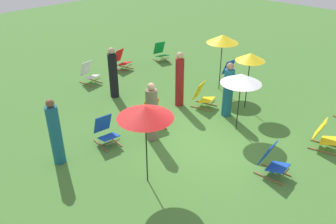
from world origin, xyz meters
name	(u,v)px	position (x,y,z in m)	size (l,w,h in m)	color
ground_plane	(199,142)	(0.00, 0.00, 0.00)	(40.00, 40.00, 0.00)	#477A33
deckchair_0	(203,96)	(1.76, 1.30, 0.37)	(0.65, 0.86, 0.83)	olive
deckchair_1	(89,74)	(0.34, 5.67, 0.37)	(0.57, 0.82, 0.83)	olive
deckchair_2	(161,53)	(3.97, 5.42, 0.37)	(0.67, 0.86, 0.83)	olive
deckchair_3	(106,131)	(-1.80, 1.83, 0.37)	(0.58, 0.82, 0.83)	olive
deckchair_4	(153,114)	(-0.24, 1.59, 0.37)	(0.67, 0.86, 0.83)	olive
deckchair_5	(231,72)	(4.15, 1.81, 0.37)	(0.56, 0.81, 0.83)	olive
deckchair_8	(324,136)	(2.08, -2.59, 0.37)	(0.64, 0.85, 0.83)	olive
deckchair_9	(121,61)	(2.11, 5.89, 0.37)	(0.63, 0.84, 0.83)	olive
deckchair_10	(272,161)	(0.09, -2.14, 0.37)	(0.52, 0.79, 0.83)	olive
umbrella_0	(241,79)	(1.30, -0.35, 1.61)	(1.14, 1.14, 1.75)	black
umbrella_1	(251,57)	(2.66, 0.22, 1.75)	(0.92, 0.92, 1.88)	black
umbrella_2	(145,112)	(-2.13, -0.16, 1.84)	(1.23, 1.23, 1.98)	black
umbrella_3	(223,39)	(3.29, 1.73, 1.88)	(1.11, 1.11, 2.03)	black
person_0	(180,80)	(1.30, 1.92, 0.89)	(0.40, 0.40, 1.85)	maroon
person_1	(113,74)	(0.23, 4.01, 0.85)	(0.42, 0.42, 1.78)	black
person_2	(152,114)	(-0.78, 1.07, 0.80)	(0.33, 0.33, 1.71)	#72664C
person_3	(55,134)	(-3.16, 2.00, 0.84)	(0.36, 0.36, 1.77)	#195972
person_4	(228,91)	(1.82, 0.37, 0.83)	(0.39, 0.39, 1.75)	#195972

